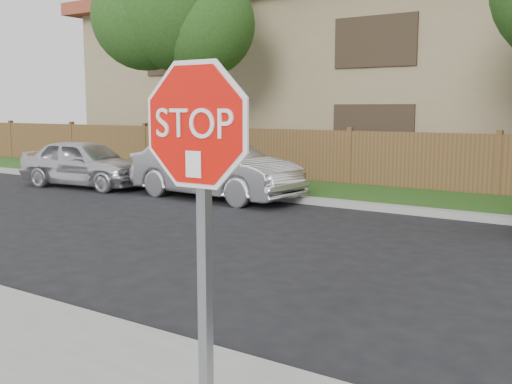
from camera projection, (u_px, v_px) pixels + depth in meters
The scene contains 8 objects.
ground at pixel (208, 354), 5.51m from camera, with size 90.00×90.00×0.00m, color black.
far_curb at pixel (459, 215), 12.17m from camera, with size 70.00×0.30×0.15m, color gray.
grass_strip at pixel (480, 205), 13.52m from camera, with size 70.00×3.00×0.12m, color #1E4714.
fence at pixel (498, 167), 14.73m from camera, with size 70.00×0.12×1.60m, color brown.
tree_left at pixel (171, 6), 17.61m from camera, with size 4.80×3.90×7.78m.
stop_sign at pixel (199, 181), 3.40m from camera, with size 1.01×0.13×2.55m.
sedan_far_left at pixel (86, 163), 16.98m from camera, with size 1.62×4.02×1.37m, color silver.
sedan_left at pixel (215, 169), 14.78m from camera, with size 1.60×4.58×1.51m, color #BCBCC1.
Camera 1 is at (3.31, -4.09, 2.24)m, focal length 42.00 mm.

